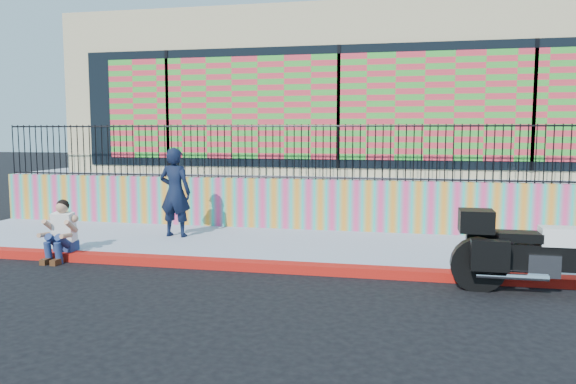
# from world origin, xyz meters

# --- Properties ---
(ground) EXTENTS (90.00, 90.00, 0.00)m
(ground) POSITION_xyz_m (0.00, 0.00, 0.00)
(ground) COLOR black
(ground) RESTS_ON ground
(red_curb) EXTENTS (16.00, 0.30, 0.15)m
(red_curb) POSITION_xyz_m (0.00, 0.00, 0.07)
(red_curb) COLOR #A40B0C
(red_curb) RESTS_ON ground
(sidewalk) EXTENTS (16.00, 3.00, 0.15)m
(sidewalk) POSITION_xyz_m (0.00, 1.65, 0.07)
(sidewalk) COLOR #99A3B8
(sidewalk) RESTS_ON ground
(mural_wall) EXTENTS (16.00, 0.20, 1.10)m
(mural_wall) POSITION_xyz_m (0.00, 3.25, 0.70)
(mural_wall) COLOR #E43C76
(mural_wall) RESTS_ON sidewalk
(metal_fence) EXTENTS (15.80, 0.04, 1.20)m
(metal_fence) POSITION_xyz_m (0.00, 3.25, 1.85)
(metal_fence) COLOR black
(metal_fence) RESTS_ON mural_wall
(elevated_platform) EXTENTS (16.00, 10.00, 1.25)m
(elevated_platform) POSITION_xyz_m (0.00, 8.35, 0.62)
(elevated_platform) COLOR #99A3B8
(elevated_platform) RESTS_ON ground
(storefront_building) EXTENTS (14.00, 8.06, 4.00)m
(storefront_building) POSITION_xyz_m (0.00, 8.13, 3.25)
(storefront_building) COLOR #CCBB88
(storefront_building) RESTS_ON elevated_platform
(police_motorcycle) EXTENTS (2.53, 0.84, 1.57)m
(police_motorcycle) POSITION_xyz_m (3.48, -0.45, 0.66)
(police_motorcycle) COLOR black
(police_motorcycle) RESTS_ON ground
(police_officer) EXTENTS (0.69, 0.48, 1.82)m
(police_officer) POSITION_xyz_m (-3.05, 1.82, 1.06)
(police_officer) COLOR black
(police_officer) RESTS_ON sidewalk
(seated_man) EXTENTS (0.54, 0.71, 1.06)m
(seated_man) POSITION_xyz_m (-4.43, -0.09, 0.45)
(seated_man) COLOR navy
(seated_man) RESTS_ON ground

